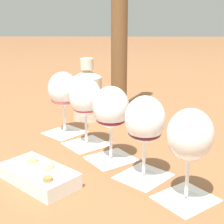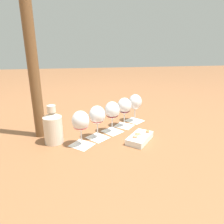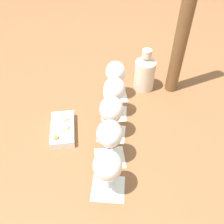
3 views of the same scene
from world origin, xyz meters
name	(u,v)px [view 1 (image 1 of 3)]	position (x,y,z in m)	size (l,w,h in m)	color
ground_plane	(113,159)	(0.00, 0.00, 0.00)	(8.00, 8.00, 0.00)	brown
tasting_card_0	(65,132)	(-0.15, 0.19, 0.00)	(0.15, 0.15, 0.00)	white
tasting_card_1	(87,144)	(-0.08, 0.10, 0.00)	(0.15, 0.15, 0.00)	white
tasting_card_2	(111,159)	(-0.01, 0.00, 0.00)	(0.15, 0.15, 0.00)	white
tasting_card_3	(143,176)	(0.07, -0.09, 0.00)	(0.15, 0.15, 0.00)	white
tasting_card_4	(186,198)	(0.15, -0.19, 0.00)	(0.15, 0.15, 0.00)	white
wine_glass_0	(63,91)	(-0.15, 0.19, 0.13)	(0.09, 0.09, 0.19)	white
wine_glass_1	(85,100)	(-0.08, 0.10, 0.13)	(0.09, 0.09, 0.19)	white
wine_glass_2	(111,110)	(-0.01, 0.00, 0.13)	(0.09, 0.09, 0.19)	white
wine_glass_3	(145,122)	(0.07, -0.09, 0.13)	(0.09, 0.09, 0.19)	white
wine_glass_4	(190,139)	(0.15, -0.19, 0.13)	(0.09, 0.09, 0.19)	white
ceramic_vase	(88,93)	(-0.09, 0.34, 0.09)	(0.10, 0.10, 0.21)	beige
snack_dish	(39,175)	(-0.16, -0.13, 0.02)	(0.20, 0.19, 0.05)	white
umbrella_pole	(119,7)	(0.02, 0.42, 0.38)	(0.06, 0.06, 0.75)	brown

